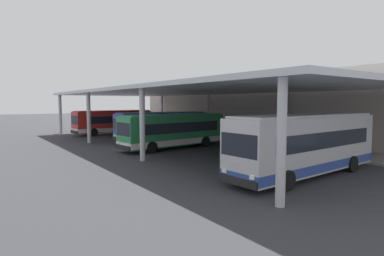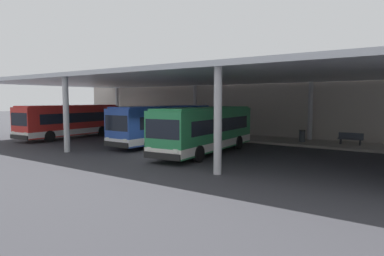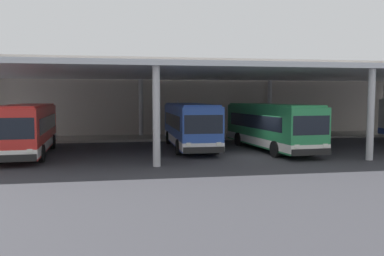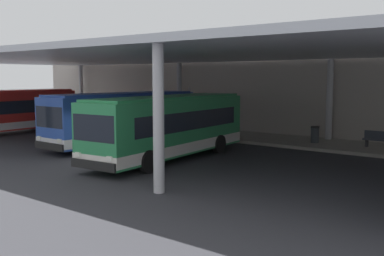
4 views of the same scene
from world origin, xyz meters
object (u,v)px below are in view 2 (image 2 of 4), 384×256
object	(u,v)px
bench_waiting	(351,138)
bus_second_bay	(164,124)
bus_middle_bay	(206,129)
bus_nearest_bay	(71,121)
trash_bin	(302,136)
banner_sign	(206,117)

from	to	relation	value
bench_waiting	bus_second_bay	bearing A→B (deg)	-151.03
bus_middle_bay	bench_waiting	world-z (taller)	bus_middle_bay
bus_nearest_bay	trash_bin	xyz separation A→B (m)	(19.90, 8.31, -0.98)
bus_nearest_bay	trash_bin	world-z (taller)	bus_nearest_bay
bus_middle_bay	banner_sign	world-z (taller)	banner_sign
bus_nearest_bay	bus_middle_bay	distance (m)	15.93
bus_nearest_bay	bench_waiting	xyz separation A→B (m)	(23.57, 8.65, -0.99)
bus_nearest_bay	trash_bin	size ratio (longest dim) A/B	10.87
banner_sign	bench_waiting	bearing A→B (deg)	3.89
trash_bin	banner_sign	xyz separation A→B (m)	(-9.23, -0.54, 1.30)
bus_middle_bay	bench_waiting	bearing A→B (deg)	49.92
bus_nearest_bay	bench_waiting	world-z (taller)	bus_nearest_bay
bus_middle_bay	banner_sign	size ratio (longest dim) A/B	3.34
bus_second_bay	bus_middle_bay	xyz separation A→B (m)	(5.32, -1.91, 0.00)
trash_bin	banner_sign	world-z (taller)	banner_sign
bench_waiting	banner_sign	xyz separation A→B (m)	(-12.90, -0.88, 1.32)
bus_second_bay	bench_waiting	distance (m)	14.84
bus_middle_bay	trash_bin	world-z (taller)	bus_middle_bay
bus_second_bay	bus_middle_bay	world-z (taller)	same
bus_nearest_bay	trash_bin	bearing A→B (deg)	22.67
bus_second_bay	banner_sign	bearing A→B (deg)	89.47
bench_waiting	trash_bin	size ratio (longest dim) A/B	1.84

